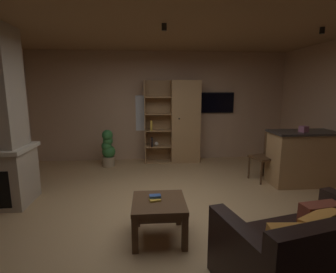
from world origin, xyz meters
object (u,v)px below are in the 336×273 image
Objects in this scene: coffee_table at (159,208)px; table_book_0 at (155,200)px; table_book_1 at (155,196)px; potted_floor_plant at (108,149)px; wall_mounted_tv at (216,103)px; bookshelf_cabinet at (181,122)px; dining_chair at (267,154)px; kitchen_bar_counter at (309,158)px; leather_couch at (311,256)px; tissue_box at (304,129)px.

table_book_0 reaches higher than coffee_table.
coffee_table is 0.14m from table_book_1.
wall_mounted_tv is (2.63, 0.52, 1.01)m from potted_floor_plant.
bookshelf_cabinet is at bearing -166.73° from wall_mounted_tv.
wall_mounted_tv reaches higher than dining_chair.
kitchen_bar_counter is 2.91m from leather_couch.
table_book_1 is 0.15× the size of dining_chair.
dining_chair reaches higher than table_book_1.
wall_mounted_tv is at bearing 11.27° from potted_floor_plant.
coffee_table is 4.92× the size of table_book_0.
leather_couch is at bearing -122.43° from kitchen_bar_counter.
dining_chair is at bearing 39.84° from coffee_table.
bookshelf_cabinet is 2.82m from kitchen_bar_counter.
kitchen_bar_counter is 1.60× the size of dining_chair.
dining_chair reaches higher than table_book_0.
wall_mounted_tv is at bearing 64.60° from table_book_1.
kitchen_bar_counter reaches higher than dining_chair.
potted_floor_plant is (-0.99, 2.96, -0.06)m from table_book_0.
leather_couch reaches higher than table_book_0.
kitchen_bar_counter is 2.31× the size of coffee_table.
leather_couch is 4.54m from wall_mounted_tv.
table_book_1 reaches higher than table_book_0.
wall_mounted_tv is (1.63, 3.44, 0.93)m from table_book_1.
table_book_0 is at bearing -140.88° from dining_chair.
tissue_box is at bearing -22.02° from potted_floor_plant.
bookshelf_cabinet is at bearing 10.23° from potted_floor_plant.
tissue_box reaches higher than dining_chair.
leather_couch is (0.62, -4.18, -0.66)m from bookshelf_cabinet.
dining_chair is (0.87, 2.72, 0.22)m from leather_couch.
dining_chair is (2.18, 1.82, 0.15)m from coffee_table.
coffee_table is 0.11m from table_book_0.
bookshelf_cabinet is at bearing 77.21° from table_book_0.
dining_chair is at bearing 72.23° from leather_couch.
bookshelf_cabinet reaches higher than kitchen_bar_counter.
coffee_table is (-0.70, -3.28, -0.60)m from bookshelf_cabinet.
potted_floor_plant is at bearing 108.90° from table_book_1.
wall_mounted_tv is at bearing 86.41° from leather_couch.
potted_floor_plant is (-1.00, 2.91, -0.08)m from table_book_1.
potted_floor_plant reaches higher than table_book_0.
kitchen_bar_counter is 3.28m from table_book_1.
table_book_1 is (0.00, 0.05, 0.02)m from table_book_0.
tissue_box is at bearing -62.09° from wall_mounted_tv.
bookshelf_cabinet is 2.14× the size of dining_chair.
tissue_box is 0.14× the size of potted_floor_plant.
table_book_1 is at bearing -102.92° from bookshelf_cabinet.
table_book_1 is 0.15× the size of wall_mounted_tv.
kitchen_bar_counter is 1.63× the size of wall_mounted_tv.
tissue_box reaches higher than table_book_0.
wall_mounted_tv reaches higher than leather_couch.
tissue_box is 0.80m from dining_chair.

